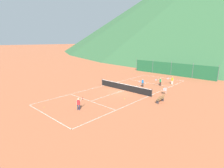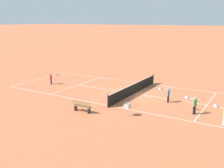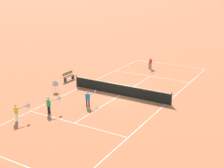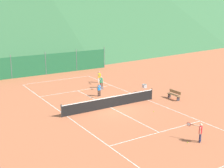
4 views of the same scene
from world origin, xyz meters
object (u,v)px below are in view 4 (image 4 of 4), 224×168
Objects in this scene: player_far_baseline at (99,76)px; player_far_service at (200,131)px; player_near_baseline at (99,89)px; ball_hopper at (144,87)px; player_near_service at (101,81)px; tennis_net at (110,102)px; tennis_ball_alley_right at (188,142)px; tennis_ball_by_net_left at (154,112)px; tennis_ball_mid_court at (82,91)px; courtside_bench at (174,95)px.

player_far_baseline is 1.01× the size of player_far_service.
player_near_baseline is 1.42× the size of ball_hopper.
tennis_net is at bearing -113.15° from player_near_service.
ball_hopper is at bearing -17.44° from player_near_baseline.
player_far_service is at bearing -20.31° from tennis_ball_alley_right.
player_near_service is at bearing 89.07° from tennis_ball_by_net_left.
tennis_ball_alley_right and tennis_ball_mid_court have the same top height.
tennis_ball_mid_court is (-2.09, 8.93, 0.00)m from tennis_ball_by_net_left.
player_far_service reaches higher than ball_hopper.
tennis_ball_by_net_left is 1.00× the size of tennis_ball_mid_court.
player_near_service is at bearing 66.85° from tennis_net.
player_near_service is 4.78m from ball_hopper.
player_far_baseline is 11.13m from tennis_ball_by_net_left.
ball_hopper is at bearing -74.14° from player_far_baseline.
tennis_net is 6.53m from player_near_service.
tennis_net is at bearing 92.96° from tennis_ball_alley_right.
player_far_service is 0.85× the size of courtside_bench.
player_far_baseline is 19.61× the size of tennis_ball_mid_court.
tennis_net is 6.12× the size of courtside_bench.
courtside_bench is (5.46, -4.58, -0.29)m from player_near_baseline.
player_far_baseline reaches higher than tennis_ball_by_net_left.
ball_hopper is at bearing 108.08° from courtside_bench.
tennis_net is 10.31× the size of ball_hopper.
tennis_ball_mid_court is 0.07× the size of ball_hopper.
player_near_service reaches higher than player_far_service.
player_near_baseline reaches higher than ball_hopper.
player_near_service reaches higher than tennis_ball_by_net_left.
player_near_baseline reaches higher than tennis_ball_alley_right.
player_far_baseline is at bearing 60.13° from player_near_baseline.
tennis_ball_alley_right is 1.00× the size of tennis_ball_mid_court.
tennis_net is 7.09× the size of player_far_baseline.
tennis_net is 7.27× the size of player_near_baseline.
tennis_ball_by_net_left is (-0.14, -8.88, -0.72)m from player_near_service.
courtside_bench is at bearing -49.91° from tennis_ball_mid_court.
ball_hopper reaches higher than tennis_ball_mid_court.
ball_hopper reaches higher than courtside_bench.
tennis_ball_by_net_left is 9.17m from tennis_ball_mid_court.
tennis_net is at bearing -158.56° from ball_hopper.
player_far_service is 6.24m from tennis_ball_by_net_left.
player_far_baseline is at bearing 79.48° from tennis_ball_alley_right.
player_far_baseline is at bearing 105.86° from ball_hopper.
tennis_ball_by_net_left is 5.78m from ball_hopper.
player_far_service reaches higher than tennis_net.
tennis_ball_alley_right is at bearing -108.78° from tennis_ball_by_net_left.
player_near_baseline is 0.84× the size of courtside_bench.
courtside_bench is at bearing 52.11° from tennis_ball_alley_right.
courtside_bench is (3.78, -7.11, -0.30)m from player_near_service.
tennis_net is 6.44m from courtside_bench.
tennis_net is 6.06m from tennis_ball_mid_court.
player_near_service is 19.48× the size of tennis_ball_alley_right.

